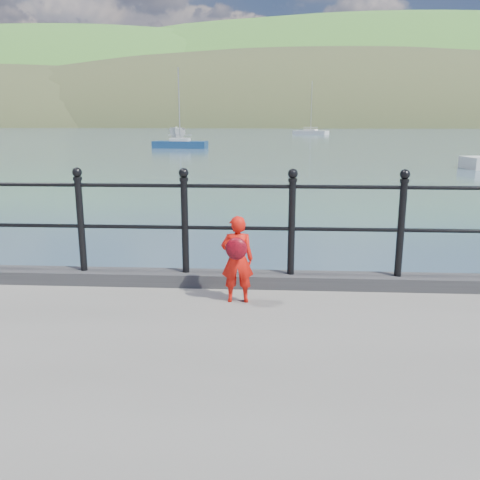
# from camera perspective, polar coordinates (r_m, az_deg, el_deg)

# --- Properties ---
(ground) EXTENTS (600.00, 600.00, 0.00)m
(ground) POSITION_cam_1_polar(r_m,az_deg,el_deg) (6.40, -0.13, -13.19)
(ground) COLOR #2D4251
(ground) RESTS_ON ground
(kerb) EXTENTS (60.00, 0.30, 0.15)m
(kerb) POSITION_cam_1_polar(r_m,az_deg,el_deg) (5.85, -0.23, -4.41)
(kerb) COLOR #28282B
(kerb) RESTS_ON quay
(railing) EXTENTS (18.11, 0.11, 1.20)m
(railing) POSITION_cam_1_polar(r_m,az_deg,el_deg) (5.67, -0.24, 2.82)
(railing) COLOR black
(railing) RESTS_ON kerb
(far_shore) EXTENTS (830.00, 200.00, 156.00)m
(far_shore) POSITION_cam_1_polar(r_m,az_deg,el_deg) (249.35, 12.31, 7.30)
(far_shore) COLOR #333A21
(far_shore) RESTS_ON ground
(child) EXTENTS (0.35, 0.30, 0.92)m
(child) POSITION_cam_1_polar(r_m,az_deg,el_deg) (5.23, -0.32, -2.09)
(child) COLOR red
(child) RESTS_ON quay
(launch_white) EXTENTS (2.13, 5.07, 1.92)m
(launch_white) POSITION_cam_1_polar(r_m,az_deg,el_deg) (66.25, -6.99, 11.72)
(launch_white) COLOR silver
(launch_white) RESTS_ON ground
(sailboat_port) EXTENTS (5.51, 2.26, 7.87)m
(sailboat_port) POSITION_cam_1_polar(r_m,az_deg,el_deg) (51.71, -6.73, 10.57)
(sailboat_port) COLOR navy
(sailboat_port) RESTS_ON ground
(sailboat_deep) EXTENTS (6.73, 5.11, 9.76)m
(sailboat_deep) POSITION_cam_1_polar(r_m,az_deg,el_deg) (97.80, 7.93, 11.86)
(sailboat_deep) COLOR silver
(sailboat_deep) RESTS_ON ground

